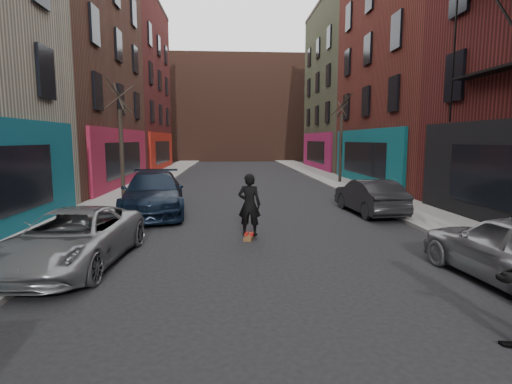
{
  "coord_description": "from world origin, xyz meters",
  "views": [
    {
      "loc": [
        -1.03,
        -1.65,
        2.87
      ],
      "look_at": [
        -0.38,
        7.99,
        1.6
      ],
      "focal_mm": 28.0,
      "sensor_mm": 36.0,
      "label": 1
    }
  ],
  "objects": [
    {
      "name": "parked_left_far",
      "position": [
        -4.6,
        7.49,
        0.64
      ],
      "size": [
        2.45,
        4.77,
        1.29
      ],
      "primitive_type": "imported",
      "rotation": [
        0.0,
        0.0,
        -0.07
      ],
      "color": "gray",
      "rests_on": "ground"
    },
    {
      "name": "skateboarder",
      "position": [
        -0.46,
        9.72,
        1.0
      ],
      "size": [
        0.74,
        0.56,
        1.81
      ],
      "primitive_type": "imported",
      "rotation": [
        0.0,
        0.0,
        2.93
      ],
      "color": "black",
      "rests_on": "skateboard"
    },
    {
      "name": "tree_right_far",
      "position": [
        6.2,
        24.0,
        3.53
      ],
      "size": [
        2.0,
        2.0,
        6.8
      ],
      "primitive_type": null,
      "color": "black",
      "rests_on": "sidewalk_right"
    },
    {
      "name": "skateboard",
      "position": [
        -0.46,
        9.72,
        0.05
      ],
      "size": [
        0.38,
        0.83,
        0.1
      ],
      "primitive_type": "cube",
      "rotation": [
        0.0,
        0.0,
        -0.21
      ],
      "color": "brown",
      "rests_on": "ground"
    },
    {
      "name": "parked_right_end",
      "position": [
        4.4,
        13.38,
        0.68
      ],
      "size": [
        1.72,
        4.2,
        1.35
      ],
      "primitive_type": "imported",
      "rotation": [
        0.0,
        0.0,
        3.21
      ],
      "color": "black",
      "rests_on": "ground"
    },
    {
      "name": "tree_left_far",
      "position": [
        -6.2,
        18.0,
        3.38
      ],
      "size": [
        2.0,
        2.0,
        6.5
      ],
      "primitive_type": null,
      "color": "black",
      "rests_on": "sidewalk_left"
    },
    {
      "name": "parked_left_end",
      "position": [
        -3.97,
        13.87,
        0.81
      ],
      "size": [
        3.0,
        5.83,
        1.62
      ],
      "primitive_type": "imported",
      "rotation": [
        0.0,
        0.0,
        0.14
      ],
      "color": "black",
      "rests_on": "ground"
    },
    {
      "name": "building_far",
      "position": [
        0.0,
        56.0,
        7.0
      ],
      "size": [
        40.0,
        10.0,
        14.0
      ],
      "primitive_type": "cube",
      "color": "#47281E",
      "rests_on": "ground"
    },
    {
      "name": "sidewalk_right",
      "position": [
        6.25,
        30.0,
        0.07
      ],
      "size": [
        2.5,
        84.0,
        0.13
      ],
      "primitive_type": "cube",
      "color": "gray",
      "rests_on": "ground"
    },
    {
      "name": "sidewalk_left",
      "position": [
        -6.25,
        30.0,
        0.07
      ],
      "size": [
        2.5,
        84.0,
        0.13
      ],
      "primitive_type": "cube",
      "color": "gray",
      "rests_on": "ground"
    }
  ]
}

